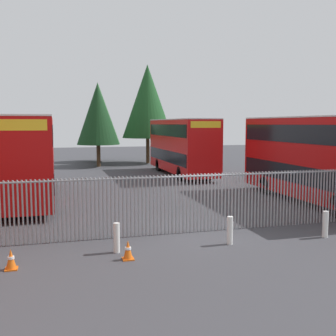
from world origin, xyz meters
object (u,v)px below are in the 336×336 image
object	(u,v)px
double_decker_bus_near_gate	(315,156)
traffic_cone_by_gate	(11,259)
traffic_cone_near_kerb	(128,250)
bollard_near_left	(117,238)
bollard_near_right	(325,224)
bollard_center_front	(230,230)
double_decker_bus_behind_fence_right	(181,144)
double_decker_bus_behind_fence_left	(28,155)

from	to	relation	value
double_decker_bus_near_gate	traffic_cone_by_gate	distance (m)	15.46
traffic_cone_by_gate	traffic_cone_near_kerb	bearing A→B (deg)	-0.65
bollard_near_left	traffic_cone_by_gate	bearing A→B (deg)	-166.63
bollard_near_right	bollard_near_left	bearing A→B (deg)	177.94
bollard_center_front	double_decker_bus_behind_fence_right	bearing A→B (deg)	77.54
bollard_near_right	traffic_cone_by_gate	xyz separation A→B (m)	(-10.50, -0.46, -0.19)
double_decker_bus_near_gate	double_decker_bus_behind_fence_left	xyz separation A→B (m)	(-14.09, 4.46, 0.00)
double_decker_bus_near_gate	traffic_cone_by_gate	xyz separation A→B (m)	(-14.03, -6.13, -2.13)
double_decker_bus_behind_fence_left	traffic_cone_by_gate	xyz separation A→B (m)	(0.06, -10.59, -2.13)
double_decker_bus_behind_fence_right	bollard_near_left	xyz separation A→B (m)	(-7.89, -18.35, -1.95)
bollard_center_front	bollard_near_right	distance (m)	3.64
double_decker_bus_behind_fence_right	bollard_near_left	size ratio (longest dim) A/B	11.38
double_decker_bus_behind_fence_left	bollard_near_left	xyz separation A→B (m)	(3.12, -9.86, -1.95)
bollard_near_right	traffic_cone_by_gate	size ratio (longest dim) A/B	1.61
traffic_cone_near_kerb	bollard_center_front	bearing A→B (deg)	9.97
double_decker_bus_behind_fence_left	bollard_near_left	size ratio (longest dim) A/B	11.38
double_decker_bus_near_gate	double_decker_bus_behind_fence_right	world-z (taller)	same
double_decker_bus_behind_fence_left	bollard_near_left	distance (m)	10.53
double_decker_bus_near_gate	traffic_cone_near_kerb	distance (m)	12.57
double_decker_bus_behind_fence_right	traffic_cone_near_kerb	bearing A→B (deg)	-111.85
double_decker_bus_behind_fence_right	bollard_center_front	size ratio (longest dim) A/B	11.38
traffic_cone_near_kerb	bollard_near_right	bearing A→B (deg)	3.94
double_decker_bus_behind_fence_left	traffic_cone_by_gate	distance (m)	10.80
bollard_center_front	traffic_cone_near_kerb	size ratio (longest dim) A/B	1.61
double_decker_bus_behind_fence_left	bollard_near_right	distance (m)	14.76
double_decker_bus_behind_fence_right	traffic_cone_by_gate	world-z (taller)	double_decker_bus_behind_fence_right
double_decker_bus_behind_fence_right	bollard_near_left	world-z (taller)	double_decker_bus_behind_fence_right
double_decker_bus_behind_fence_right	traffic_cone_by_gate	xyz separation A→B (m)	(-10.95, -19.08, -2.13)
double_decker_bus_behind_fence_left	traffic_cone_by_gate	bearing A→B (deg)	-89.69
bollard_near_right	traffic_cone_by_gate	bearing A→B (deg)	-177.49
double_decker_bus_behind_fence_right	bollard_center_front	distance (m)	19.03
traffic_cone_by_gate	bollard_center_front	bearing A→B (deg)	4.93
bollard_center_front	traffic_cone_near_kerb	distance (m)	3.64
bollard_near_left	bollard_center_front	xyz separation A→B (m)	(3.80, -0.13, 0.00)
double_decker_bus_behind_fence_right	double_decker_bus_behind_fence_left	bearing A→B (deg)	-142.37
double_decker_bus_behind_fence_right	bollard_near_left	distance (m)	20.07
double_decker_bus_near_gate	double_decker_bus_behind_fence_right	xyz separation A→B (m)	(-3.08, 12.95, 0.00)
double_decker_bus_near_gate	bollard_near_right	xyz separation A→B (m)	(-3.53, -5.67, -1.95)
bollard_near_right	double_decker_bus_behind_fence_left	bearing A→B (deg)	136.18
double_decker_bus_near_gate	bollard_near_left	distance (m)	12.38
double_decker_bus_near_gate	double_decker_bus_behind_fence_left	size ratio (longest dim) A/B	1.00
double_decker_bus_near_gate	bollard_center_front	bearing A→B (deg)	-142.30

